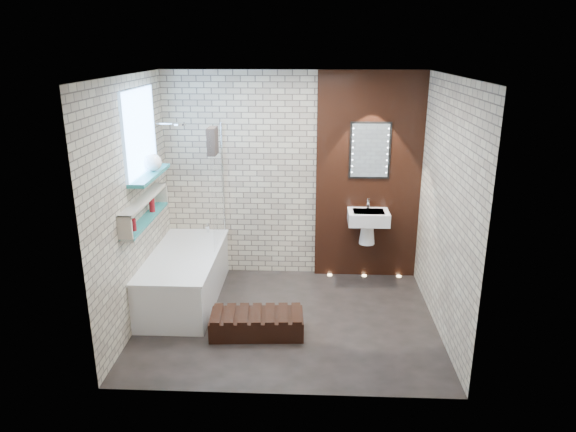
{
  "coord_description": "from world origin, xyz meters",
  "views": [
    {
      "loc": [
        0.24,
        -5.17,
        2.88
      ],
      "look_at": [
        0.0,
        0.15,
        1.15
      ],
      "focal_mm": 33.02,
      "sensor_mm": 36.0,
      "label": 1
    }
  ],
  "objects_px": {
    "bathtub": "(185,276)",
    "walnut_step": "(257,324)",
    "bath_screen": "(218,185)",
    "led_mirror": "(370,151)",
    "washbasin": "(368,222)"
  },
  "relations": [
    {
      "from": "washbasin",
      "to": "led_mirror",
      "type": "bearing_deg",
      "value": 90.0
    },
    {
      "from": "bath_screen",
      "to": "led_mirror",
      "type": "xyz_separation_m",
      "value": [
        1.82,
        0.34,
        0.37
      ]
    },
    {
      "from": "washbasin",
      "to": "walnut_step",
      "type": "distance_m",
      "value": 1.98
    },
    {
      "from": "bathtub",
      "to": "walnut_step",
      "type": "xyz_separation_m",
      "value": [
        0.92,
        -0.75,
        -0.18
      ]
    },
    {
      "from": "bath_screen",
      "to": "walnut_step",
      "type": "xyz_separation_m",
      "value": [
        0.57,
        -1.19,
        -1.17
      ]
    },
    {
      "from": "bathtub",
      "to": "bath_screen",
      "type": "relative_size",
      "value": 1.24
    },
    {
      "from": "bathtub",
      "to": "led_mirror",
      "type": "relative_size",
      "value": 2.49
    },
    {
      "from": "bath_screen",
      "to": "walnut_step",
      "type": "height_order",
      "value": "bath_screen"
    },
    {
      "from": "led_mirror",
      "to": "bathtub",
      "type": "bearing_deg",
      "value": -160.22
    },
    {
      "from": "bath_screen",
      "to": "washbasin",
      "type": "relative_size",
      "value": 2.41
    },
    {
      "from": "washbasin",
      "to": "led_mirror",
      "type": "height_order",
      "value": "led_mirror"
    },
    {
      "from": "bath_screen",
      "to": "washbasin",
      "type": "distance_m",
      "value": 1.89
    },
    {
      "from": "walnut_step",
      "to": "washbasin",
      "type": "bearing_deg",
      "value": 47.62
    },
    {
      "from": "bath_screen",
      "to": "walnut_step",
      "type": "relative_size",
      "value": 1.46
    },
    {
      "from": "bath_screen",
      "to": "led_mirror",
      "type": "bearing_deg",
      "value": 10.66
    }
  ]
}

